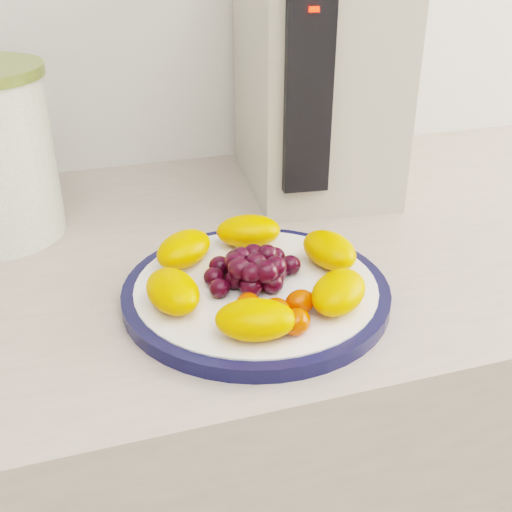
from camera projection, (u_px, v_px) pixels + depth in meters
name	position (u px, v px, depth m)	size (l,w,h in m)	color
counter	(257.00, 494.00, 1.00)	(3.50, 0.60, 0.90)	#AD9D90
cabinet_face	(257.00, 508.00, 1.01)	(3.48, 0.58, 0.84)	#8F7052
plate_rim	(256.00, 292.00, 0.66)	(0.27, 0.27, 0.01)	#0F1238
plate_face	(256.00, 292.00, 0.66)	(0.25, 0.25, 0.02)	white
appliance_body	(316.00, 70.00, 0.87)	(0.18, 0.26, 0.32)	#B1AB9B
appliance_panel	(308.00, 93.00, 0.74)	(0.06, 0.02, 0.24)	black
appliance_led	(314.00, 9.00, 0.69)	(0.01, 0.01, 0.01)	#FF0C05
fruit_plate	(256.00, 272.00, 0.64)	(0.23, 0.24, 0.04)	#FF8100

